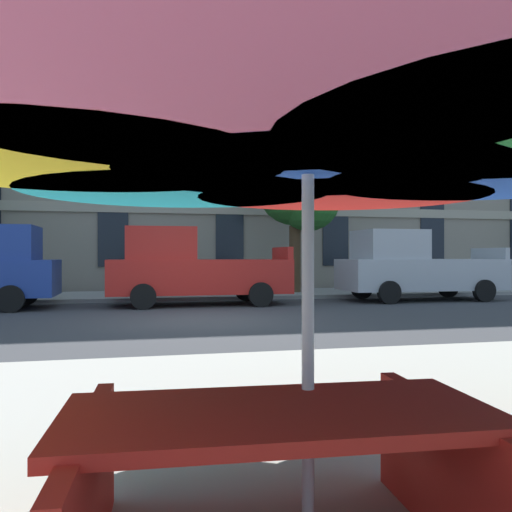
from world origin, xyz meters
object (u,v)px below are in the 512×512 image
(pickup_red, at_px, (191,269))
(street_tree_middle, at_px, (298,191))
(picnic_table, at_px, (280,476))
(pickup_silver, at_px, (414,268))
(patio_umbrella, at_px, (308,134))

(pickup_red, bearing_deg, street_tree_middle, 34.10)
(pickup_red, distance_m, picnic_table, 13.03)
(pickup_red, relative_size, pickup_silver, 1.00)
(patio_umbrella, bearing_deg, pickup_silver, 58.49)
(pickup_red, relative_size, patio_umbrella, 1.24)
(picnic_table, bearing_deg, street_tree_middle, 72.25)
(pickup_red, relative_size, street_tree_middle, 0.98)
(patio_umbrella, bearing_deg, picnic_table, -127.90)
(street_tree_middle, height_order, picnic_table, street_tree_middle)
(pickup_silver, height_order, patio_umbrella, patio_umbrella)
(pickup_red, xyz_separation_m, patio_umbrella, (-0.77, -12.70, 0.97))
(street_tree_middle, bearing_deg, patio_umbrella, -107.31)
(pickup_silver, relative_size, patio_umbrella, 1.24)
(pickup_red, distance_m, street_tree_middle, 5.55)
(street_tree_middle, distance_m, patio_umbrella, 16.26)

